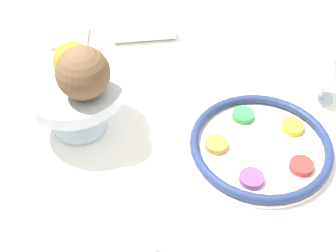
# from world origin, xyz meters

# --- Properties ---
(dining_table) EXTENTS (1.34, 1.08, 0.78)m
(dining_table) POSITION_xyz_m (0.00, 0.00, 0.39)
(dining_table) COLOR white
(dining_table) RESTS_ON ground_plane
(seder_plate) EXTENTS (0.31, 0.31, 0.03)m
(seder_plate) POSITION_xyz_m (-0.16, 0.09, 0.79)
(seder_plate) COLOR white
(seder_plate) RESTS_ON dining_table
(wine_glass) EXTENTS (0.07, 0.07, 0.13)m
(wine_glass) POSITION_xyz_m (-0.33, -0.08, 0.87)
(wine_glass) COLOR silver
(wine_glass) RESTS_ON dining_table
(fruit_stand) EXTENTS (0.22, 0.22, 0.13)m
(fruit_stand) POSITION_xyz_m (0.24, 0.03, 0.88)
(fruit_stand) COLOR silver
(fruit_stand) RESTS_ON dining_table
(orange_fruit) EXTENTS (0.08, 0.08, 0.08)m
(orange_fruit) POSITION_xyz_m (0.24, 0.01, 0.95)
(orange_fruit) COLOR orange
(orange_fruit) RESTS_ON fruit_stand
(coconut) EXTENTS (0.11, 0.11, 0.11)m
(coconut) POSITION_xyz_m (0.21, 0.06, 0.96)
(coconut) COLOR brown
(coconut) RESTS_ON fruit_stand
(bread_plate) EXTENTS (0.19, 0.19, 0.02)m
(bread_plate) POSITION_xyz_m (0.32, -0.30, 0.78)
(bread_plate) COLOR silver
(bread_plate) RESTS_ON dining_table
(napkin_roll) EXTENTS (0.18, 0.07, 0.05)m
(napkin_roll) POSITION_xyz_m (0.11, -0.31, 0.80)
(napkin_roll) COLOR white
(napkin_roll) RESTS_ON dining_table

